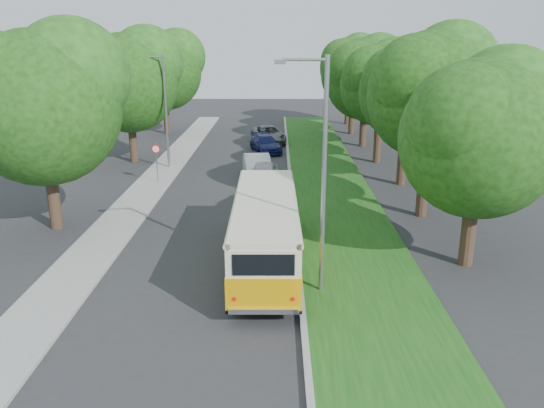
{
  "coord_description": "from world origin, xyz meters",
  "views": [
    {
      "loc": [
        2.77,
        -19.21,
        8.45
      ],
      "look_at": [
        2.55,
        3.06,
        1.5
      ],
      "focal_mm": 35.0,
      "sensor_mm": 36.0,
      "label": 1
    }
  ],
  "objects_px": {
    "car_grey": "(269,134)",
    "car_silver": "(264,175)",
    "lamppost_near": "(321,171)",
    "lamppost_far": "(164,108)",
    "vintage_bus": "(265,232)",
    "car_white": "(258,167)",
    "car_blue": "(266,144)"
  },
  "relations": [
    {
      "from": "lamppost_far",
      "to": "car_silver",
      "type": "distance_m",
      "value": 8.81
    },
    {
      "from": "lamppost_near",
      "to": "car_grey",
      "type": "bearing_deg",
      "value": 94.39
    },
    {
      "from": "car_silver",
      "to": "car_blue",
      "type": "bearing_deg",
      "value": 93.72
    },
    {
      "from": "vintage_bus",
      "to": "lamppost_near",
      "type": "bearing_deg",
      "value": -50.86
    },
    {
      "from": "car_silver",
      "to": "car_grey",
      "type": "bearing_deg",
      "value": 92.8
    },
    {
      "from": "lamppost_near",
      "to": "car_grey",
      "type": "relative_size",
      "value": 1.61
    },
    {
      "from": "car_white",
      "to": "lamppost_far",
      "type": "bearing_deg",
      "value": 148.72
    },
    {
      "from": "lamppost_far",
      "to": "vintage_bus",
      "type": "height_order",
      "value": "lamppost_far"
    },
    {
      "from": "lamppost_far",
      "to": "car_silver",
      "type": "relative_size",
      "value": 1.8
    },
    {
      "from": "car_white",
      "to": "lamppost_near",
      "type": "bearing_deg",
      "value": -87.77
    },
    {
      "from": "lamppost_near",
      "to": "car_white",
      "type": "relative_size",
      "value": 1.76
    },
    {
      "from": "car_grey",
      "to": "car_silver",
      "type": "bearing_deg",
      "value": -102.67
    },
    {
      "from": "lamppost_near",
      "to": "lamppost_far",
      "type": "relative_size",
      "value": 1.07
    },
    {
      "from": "lamppost_far",
      "to": "car_white",
      "type": "bearing_deg",
      "value": -23.91
    },
    {
      "from": "car_silver",
      "to": "car_white",
      "type": "xyz_separation_m",
      "value": [
        -0.44,
        1.85,
        0.04
      ]
    },
    {
      "from": "lamppost_near",
      "to": "lamppost_far",
      "type": "height_order",
      "value": "lamppost_near"
    },
    {
      "from": "car_white",
      "to": "car_blue",
      "type": "height_order",
      "value": "car_white"
    },
    {
      "from": "vintage_bus",
      "to": "car_silver",
      "type": "distance_m",
      "value": 11.65
    },
    {
      "from": "lamppost_near",
      "to": "car_blue",
      "type": "height_order",
      "value": "lamppost_near"
    },
    {
      "from": "lamppost_near",
      "to": "vintage_bus",
      "type": "bearing_deg",
      "value": 129.69
    },
    {
      "from": "lamppost_near",
      "to": "car_silver",
      "type": "height_order",
      "value": "lamppost_near"
    },
    {
      "from": "lamppost_far",
      "to": "car_grey",
      "type": "height_order",
      "value": "lamppost_far"
    },
    {
      "from": "lamppost_near",
      "to": "car_grey",
      "type": "height_order",
      "value": "lamppost_near"
    },
    {
      "from": "lamppost_far",
      "to": "car_grey",
      "type": "xyz_separation_m",
      "value": [
        6.75,
        9.55,
        -3.42
      ]
    },
    {
      "from": "lamppost_far",
      "to": "car_silver",
      "type": "bearing_deg",
      "value": -34.64
    },
    {
      "from": "car_silver",
      "to": "vintage_bus",
      "type": "bearing_deg",
      "value": -85.22
    },
    {
      "from": "lamppost_near",
      "to": "car_silver",
      "type": "relative_size",
      "value": 1.92
    },
    {
      "from": "vintage_bus",
      "to": "car_white",
      "type": "distance_m",
      "value": 13.52
    },
    {
      "from": "lamppost_near",
      "to": "car_white",
      "type": "bearing_deg",
      "value": 99.6
    },
    {
      "from": "vintage_bus",
      "to": "car_grey",
      "type": "distance_m",
      "value": 25.8
    },
    {
      "from": "lamppost_near",
      "to": "car_blue",
      "type": "relative_size",
      "value": 1.84
    },
    {
      "from": "lamppost_near",
      "to": "car_white",
      "type": "xyz_separation_m",
      "value": [
        -2.66,
        15.73,
        -3.62
      ]
    }
  ]
}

